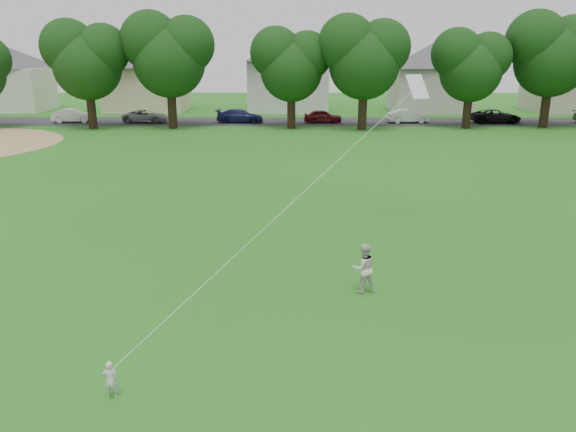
{
  "coord_description": "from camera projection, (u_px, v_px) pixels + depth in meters",
  "views": [
    {
      "loc": [
        0.41,
        -12.93,
        6.74
      ],
      "look_at": [
        0.31,
        2.0,
        2.3
      ],
      "focal_mm": 35.0,
      "sensor_mm": 36.0,
      "label": 1
    }
  ],
  "objects": [
    {
      "name": "house_row",
      "position": [
        295.0,
        69.0,
        62.83
      ],
      "size": [
        76.98,
        13.07,
        10.14
      ],
      "color": "silver",
      "rests_on": "ground"
    },
    {
      "name": "toddler",
      "position": [
        110.0,
        380.0,
        11.19
      ],
      "size": [
        0.34,
        0.26,
        0.83
      ],
      "primitive_type": "imported",
      "rotation": [
        0.0,
        0.0,
        3.36
      ],
      "color": "silver",
      "rests_on": "ground"
    },
    {
      "name": "parked_cars",
      "position": [
        304.0,
        116.0,
        53.42
      ],
      "size": [
        63.08,
        2.2,
        1.29
      ],
      "color": "black",
      "rests_on": "ground"
    },
    {
      "name": "street",
      "position": [
        287.0,
        121.0,
        54.57
      ],
      "size": [
        90.0,
        7.0,
        0.01
      ],
      "primitive_type": "cube",
      "color": "#2D2D30",
      "rests_on": "ground"
    },
    {
      "name": "older_boy",
      "position": [
        364.0,
        268.0,
        16.04
      ],
      "size": [
        0.84,
        0.73,
        1.47
      ],
      "primitive_type": "imported",
      "rotation": [
        0.0,
        0.0,
        3.42
      ],
      "color": "silver",
      "rests_on": "ground"
    },
    {
      "name": "tree_row",
      "position": [
        343.0,
        53.0,
        47.54
      ],
      "size": [
        83.67,
        9.57,
        10.52
      ],
      "color": "black",
      "rests_on": "ground"
    },
    {
      "name": "ground",
      "position": [
        275.0,
        325.0,
        14.32
      ],
      "size": [
        160.0,
        160.0,
        0.0
      ],
      "primitive_type": "plane",
      "color": "#1F6015",
      "rests_on": "ground"
    },
    {
      "name": "kite",
      "position": [
        312.0,
        184.0,
        16.22
      ],
      "size": [
        4.78,
        6.54,
        15.47
      ],
      "color": "white",
      "rests_on": "ground"
    }
  ]
}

